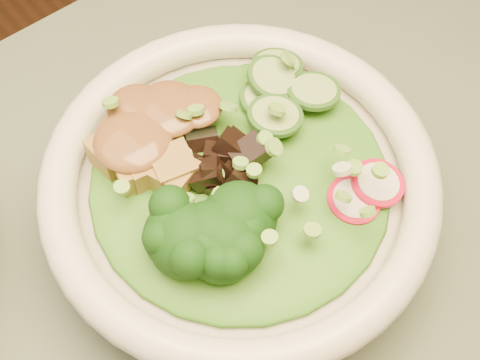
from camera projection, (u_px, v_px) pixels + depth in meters
salad_bowl at (240, 194)px, 0.51m from camera, size 0.29×0.29×0.08m
lettuce_bed at (240, 179)px, 0.49m from camera, size 0.22×0.22×0.03m
broccoli_florets at (207, 250)px, 0.44m from camera, size 0.11×0.10×0.05m
radish_slices at (337, 203)px, 0.47m from camera, size 0.13×0.08×0.02m
cucumber_slices at (274, 96)px, 0.51m from camera, size 0.10×0.10×0.04m
mushroom_heap at (223, 163)px, 0.48m from camera, size 0.10×0.10×0.04m
tofu_cubes at (153, 140)px, 0.49m from camera, size 0.12×0.10×0.04m
peanut_sauce at (151, 129)px, 0.48m from camera, size 0.08×0.06×0.02m
scallion_garnish at (240, 160)px, 0.46m from camera, size 0.21×0.21×0.03m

